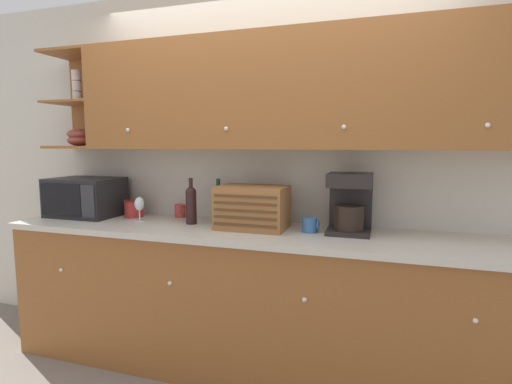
{
  "coord_description": "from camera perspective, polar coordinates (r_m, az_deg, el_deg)",
  "views": [
    {
      "loc": [
        0.81,
        -2.69,
        1.5
      ],
      "look_at": [
        0.0,
        -0.22,
        1.19
      ],
      "focal_mm": 28.0,
      "sensor_mm": 36.0,
      "label": 1
    }
  ],
  "objects": [
    {
      "name": "microwave",
      "position": [
        3.28,
        -23.16,
        -0.66
      ],
      "size": [
        0.5,
        0.38,
        0.29
      ],
      "color": "black",
      "rests_on": "counter_unit"
    },
    {
      "name": "mug",
      "position": [
        2.5,
        7.71,
        -4.67
      ],
      "size": [
        0.11,
        0.09,
        0.09
      ],
      "color": "#38669E",
      "rests_on": "counter_unit"
    },
    {
      "name": "wine_bottle",
      "position": [
        2.8,
        -5.4,
        -1.47
      ],
      "size": [
        0.07,
        0.07,
        0.3
      ],
      "color": "#19381E",
      "rests_on": "counter_unit"
    },
    {
      "name": "second_wine_bottle",
      "position": [
        2.75,
        -9.26,
        -1.61
      ],
      "size": [
        0.07,
        0.07,
        0.31
      ],
      "color": "black",
      "rests_on": "counter_unit"
    },
    {
      "name": "mug_blue_second",
      "position": [
        3.03,
        -10.74,
        -2.65
      ],
      "size": [
        0.09,
        0.08,
        0.1
      ],
      "color": "#B73D38",
      "rests_on": "counter_unit"
    },
    {
      "name": "counter_unit",
      "position": [
        2.71,
        -0.65,
        -15.24
      ],
      "size": [
        3.34,
        0.66,
        0.96
      ],
      "color": "#935628",
      "rests_on": "ground_plane"
    },
    {
      "name": "storage_canister",
      "position": [
        3.13,
        -17.05,
        -2.26
      ],
      "size": [
        0.14,
        0.14,
        0.13
      ],
      "color": "#B22D28",
      "rests_on": "counter_unit"
    },
    {
      "name": "wine_glass",
      "position": [
        2.93,
        -16.34,
        -1.77
      ],
      "size": [
        0.07,
        0.07,
        0.17
      ],
      "color": "silver",
      "rests_on": "counter_unit"
    },
    {
      "name": "bread_box",
      "position": [
        2.57,
        -0.61,
        -2.2
      ],
      "size": [
        0.44,
        0.3,
        0.28
      ],
      "color": "#996033",
      "rests_on": "counter_unit"
    },
    {
      "name": "ground_plane",
      "position": [
        3.19,
        1.33,
        -21.21
      ],
      "size": [
        24.0,
        24.0,
        0.0
      ],
      "primitive_type": "plane",
      "color": "slate"
    },
    {
      "name": "wall_back",
      "position": [
        2.85,
        1.58,
        2.81
      ],
      "size": [
        5.72,
        0.06,
        2.6
      ],
      "color": "beige",
      "rests_on": "ground_plane"
    },
    {
      "name": "backsplash_panel",
      "position": [
        2.82,
        1.36,
        1.01
      ],
      "size": [
        3.32,
        0.01,
        0.51
      ],
      "color": "beige",
      "rests_on": "counter_unit"
    },
    {
      "name": "coffee_maker",
      "position": [
        2.5,
        13.26,
        -1.54
      ],
      "size": [
        0.26,
        0.24,
        0.37
      ],
      "color": "black",
      "rests_on": "counter_unit"
    },
    {
      "name": "upper_cabinets",
      "position": [
        2.62,
        3.9,
        13.97
      ],
      "size": [
        3.32,
        0.37,
        0.72
      ],
      "color": "#935628",
      "rests_on": "backsplash_panel"
    }
  ]
}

